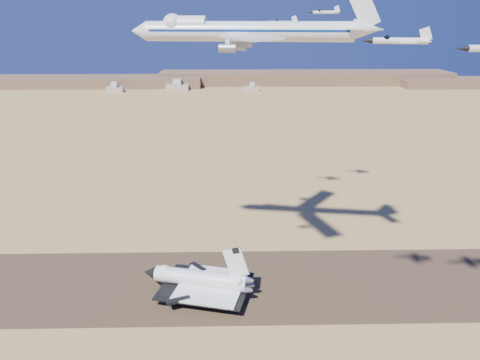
{
  "coord_description": "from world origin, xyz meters",
  "views": [
    {
      "loc": [
        9.98,
        -150.06,
        93.1
      ],
      "look_at": [
        13.5,
        8.0,
        37.8
      ],
      "focal_mm": 35.0,
      "sensor_mm": 36.0,
      "label": 1
    }
  ],
  "objects_px": {
    "chase_jet_d": "(325,12)",
    "chase_jet_a": "(399,41)",
    "crew_c": "(223,310)",
    "crew_b": "(220,306)",
    "chase_jet_c": "(283,22)",
    "carrier_747": "(241,31)",
    "shuttle": "(200,280)",
    "crew_a": "(222,301)"
  },
  "relations": [
    {
      "from": "crew_c",
      "to": "chase_jet_a",
      "type": "bearing_deg",
      "value": 173.0
    },
    {
      "from": "carrier_747",
      "to": "chase_jet_d",
      "type": "relative_size",
      "value": 5.69
    },
    {
      "from": "carrier_747",
      "to": "chase_jet_c",
      "type": "distance_m",
      "value": 51.5
    },
    {
      "from": "crew_a",
      "to": "chase_jet_a",
      "type": "distance_m",
      "value": 100.76
    },
    {
      "from": "carrier_747",
      "to": "chase_jet_c",
      "type": "xyz_separation_m",
      "value": [
        18.71,
        47.93,
        2.24
      ]
    },
    {
      "from": "crew_a",
      "to": "crew_b",
      "type": "distance_m",
      "value": 3.02
    },
    {
      "from": "crew_b",
      "to": "chase_jet_d",
      "type": "distance_m",
      "value": 132.55
    },
    {
      "from": "chase_jet_c",
      "to": "chase_jet_d",
      "type": "height_order",
      "value": "chase_jet_d"
    },
    {
      "from": "shuttle",
      "to": "carrier_747",
      "type": "xyz_separation_m",
      "value": [
        14.83,
        14.54,
        83.34
      ]
    },
    {
      "from": "shuttle",
      "to": "chase_jet_a",
      "type": "relative_size",
      "value": 2.65
    },
    {
      "from": "crew_b",
      "to": "chase_jet_c",
      "type": "distance_m",
      "value": 117.97
    },
    {
      "from": "crew_c",
      "to": "chase_jet_a",
      "type": "xyz_separation_m",
      "value": [
        40.83,
        -24.38,
        87.11
      ]
    },
    {
      "from": "carrier_747",
      "to": "crew_c",
      "type": "height_order",
      "value": "carrier_747"
    },
    {
      "from": "shuttle",
      "to": "chase_jet_d",
      "type": "height_order",
      "value": "chase_jet_d"
    },
    {
      "from": "carrier_747",
      "to": "crew_b",
      "type": "relative_size",
      "value": 44.5
    },
    {
      "from": "chase_jet_c",
      "to": "chase_jet_a",
      "type": "bearing_deg",
      "value": -66.39
    },
    {
      "from": "crew_b",
      "to": "carrier_747",
      "type": "bearing_deg",
      "value": -48.53
    },
    {
      "from": "crew_c",
      "to": "chase_jet_a",
      "type": "distance_m",
      "value": 99.24
    },
    {
      "from": "shuttle",
      "to": "crew_a",
      "type": "relative_size",
      "value": 21.01
    },
    {
      "from": "carrier_747",
      "to": "chase_jet_a",
      "type": "distance_m",
      "value": 60.91
    },
    {
      "from": "shuttle",
      "to": "chase_jet_c",
      "type": "height_order",
      "value": "chase_jet_c"
    },
    {
      "from": "crew_c",
      "to": "shuttle",
      "type": "bearing_deg",
      "value": -30.13
    },
    {
      "from": "chase_jet_a",
      "to": "chase_jet_c",
      "type": "relative_size",
      "value": 1.12
    },
    {
      "from": "crew_b",
      "to": "chase_jet_a",
      "type": "xyz_separation_m",
      "value": [
        41.64,
        -26.5,
        87.09
      ]
    },
    {
      "from": "carrier_747",
      "to": "crew_b",
      "type": "bearing_deg",
      "value": -98.44
    },
    {
      "from": "crew_c",
      "to": "chase_jet_a",
      "type": "height_order",
      "value": "chase_jet_a"
    },
    {
      "from": "shuttle",
      "to": "crew_a",
      "type": "height_order",
      "value": "shuttle"
    },
    {
      "from": "carrier_747",
      "to": "chase_jet_a",
      "type": "bearing_deg",
      "value": -47.05
    },
    {
      "from": "crew_a",
      "to": "chase_jet_c",
      "type": "xyz_separation_m",
      "value": [
        25.73,
        68.76,
        89.88
      ]
    },
    {
      "from": "carrier_747",
      "to": "chase_jet_c",
      "type": "height_order",
      "value": "carrier_747"
    },
    {
      "from": "chase_jet_a",
      "to": "crew_c",
      "type": "bearing_deg",
      "value": 159.33
    },
    {
      "from": "chase_jet_d",
      "to": "chase_jet_a",
      "type": "bearing_deg",
      "value": -86.43
    },
    {
      "from": "crew_a",
      "to": "crew_b",
      "type": "xyz_separation_m",
      "value": [
        -0.32,
        -3.0,
        -0.05
      ]
    },
    {
      "from": "shuttle",
      "to": "crew_c",
      "type": "relative_size",
      "value": 22.57
    },
    {
      "from": "crew_a",
      "to": "chase_jet_d",
      "type": "distance_m",
      "value": 130.57
    },
    {
      "from": "carrier_747",
      "to": "crew_b",
      "type": "xyz_separation_m",
      "value": [
        -7.34,
        -23.84,
        -87.7
      ]
    },
    {
      "from": "crew_c",
      "to": "chase_jet_a",
      "type": "relative_size",
      "value": 0.12
    },
    {
      "from": "crew_b",
      "to": "chase_jet_c",
      "type": "relative_size",
      "value": 0.13
    },
    {
      "from": "shuttle",
      "to": "crew_c",
      "type": "height_order",
      "value": "shuttle"
    },
    {
      "from": "crew_b",
      "to": "chase_jet_c",
      "type": "height_order",
      "value": "chase_jet_c"
    },
    {
      "from": "crew_a",
      "to": "chase_jet_a",
      "type": "bearing_deg",
      "value": -108.27
    },
    {
      "from": "crew_c",
      "to": "crew_a",
      "type": "bearing_deg",
      "value": -60.7
    }
  ]
}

